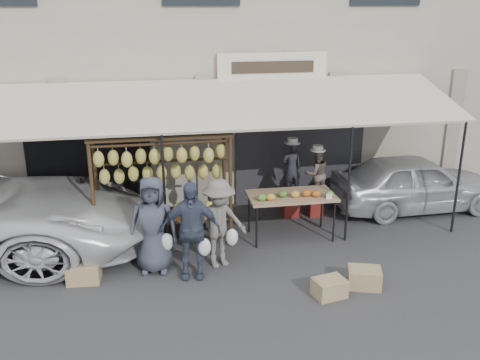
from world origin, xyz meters
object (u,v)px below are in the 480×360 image
(customer_left, at_px, (153,225))
(crate_far, at_px, (84,272))
(customer_mid, at_px, (191,230))
(crate_near_a, at_px, (329,288))
(crate_near_b, at_px, (364,278))
(vendor_right, at_px, (317,174))
(vendor_left, at_px, (292,168))
(customer_right, at_px, (219,224))
(sedan, at_px, (415,182))
(banana_rack, at_px, (161,166))
(produce_table, at_px, (292,197))

(customer_left, height_order, crate_far, customer_left)
(customer_mid, bearing_deg, crate_near_a, -18.36)
(crate_near_b, bearing_deg, vendor_right, 87.43)
(vendor_left, relative_size, vendor_right, 1.05)
(customer_right, relative_size, sedan, 0.43)
(crate_near_a, bearing_deg, customer_left, 153.35)
(vendor_left, bearing_deg, banana_rack, 11.09)
(vendor_left, bearing_deg, crate_near_b, 89.51)
(sedan, bearing_deg, crate_far, 104.97)
(banana_rack, distance_m, vendor_left, 2.98)
(produce_table, distance_m, crate_near_a, 2.37)
(customer_right, bearing_deg, vendor_left, 28.87)
(produce_table, xyz_separation_m, customer_right, (-1.57, -0.90, -0.07))
(banana_rack, relative_size, customer_mid, 1.51)
(vendor_left, xyz_separation_m, customer_mid, (-2.39, -2.34, -0.23))
(produce_table, height_order, customer_mid, customer_mid)
(vendor_left, xyz_separation_m, customer_right, (-1.87, -2.04, -0.29))
(produce_table, relative_size, crate_far, 3.15)
(crate_near_b, relative_size, crate_far, 0.99)
(banana_rack, height_order, customer_right, banana_rack)
(customer_right, xyz_separation_m, crate_near_a, (1.59, -1.36, -0.66))
(vendor_right, relative_size, customer_right, 0.70)
(crate_near_a, height_order, crate_far, crate_far)
(customer_right, bearing_deg, banana_rack, 111.26)
(banana_rack, relative_size, vendor_right, 2.32)
(vendor_right, height_order, crate_far, vendor_right)
(produce_table, distance_m, customer_mid, 2.42)
(banana_rack, relative_size, produce_table, 1.53)
(crate_near_a, bearing_deg, sedan, 46.23)
(vendor_right, distance_m, customer_right, 3.08)
(vendor_left, bearing_deg, crate_near_a, 77.89)
(crate_far, distance_m, sedan, 7.35)
(sedan, bearing_deg, customer_mid, 111.46)
(produce_table, bearing_deg, vendor_left, 75.28)
(vendor_left, xyz_separation_m, crate_near_a, (-0.28, -3.40, -0.94))
(customer_left, bearing_deg, vendor_left, 41.62)
(vendor_left, bearing_deg, crate_far, 20.29)
(banana_rack, height_order, crate_far, banana_rack)
(vendor_left, bearing_deg, sedan, 169.79)
(vendor_left, height_order, customer_left, customer_left)
(customer_mid, bearing_deg, vendor_right, 45.62)
(sedan, bearing_deg, crate_near_a, 134.85)
(crate_far, bearing_deg, banana_rack, 42.01)
(vendor_right, relative_size, customer_left, 0.65)
(customer_mid, height_order, crate_near_a, customer_mid)
(produce_table, relative_size, customer_mid, 0.99)
(sedan, bearing_deg, vendor_right, 87.80)
(produce_table, xyz_separation_m, crate_far, (-3.90, -1.07, -0.71))
(customer_mid, height_order, crate_far, customer_mid)
(vendor_left, distance_m, vendor_right, 0.55)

